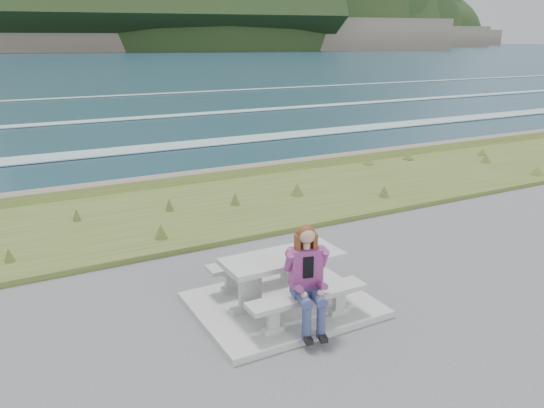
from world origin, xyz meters
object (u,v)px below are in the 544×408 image
object	(u,v)px
picnic_table	(283,266)
seated_woman	(309,293)
bench_landward	(307,300)
bench_seaward	(261,264)

from	to	relation	value
picnic_table	seated_woman	bearing A→B (deg)	-94.88
picnic_table	bench_landward	size ratio (longest dim) A/B	1.00
bench_seaward	seated_woman	bearing A→B (deg)	-92.66
bench_landward	seated_woman	xyz separation A→B (m)	(-0.07, -0.13, 0.18)
bench_landward	bench_seaward	bearing A→B (deg)	90.00
picnic_table	bench_seaward	distance (m)	0.74
picnic_table	bench_landward	distance (m)	0.74
bench_seaward	seated_woman	size ratio (longest dim) A/B	1.25
picnic_table	bench_landward	world-z (taller)	picnic_table
picnic_table	bench_landward	bearing A→B (deg)	-90.00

